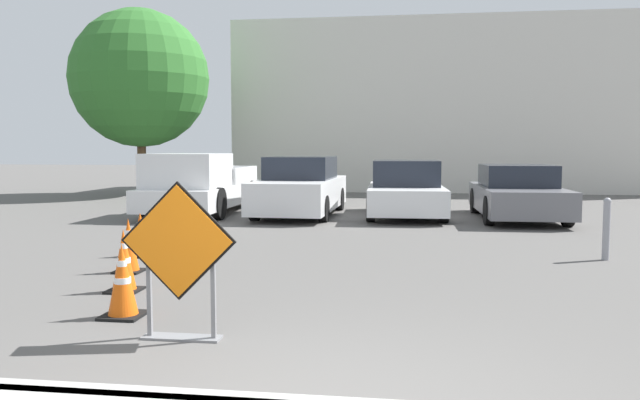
# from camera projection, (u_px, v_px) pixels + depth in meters

# --- Properties ---
(ground_plane) EXTENTS (96.00, 96.00, 0.00)m
(ground_plane) POSITION_uv_depth(u_px,v_px,m) (382.00, 227.00, 13.88)
(ground_plane) COLOR #565451
(road_closed_sign) EXTENTS (1.09, 0.20, 1.46)m
(road_closed_sign) POSITION_uv_depth(u_px,v_px,m) (179.00, 255.00, 5.66)
(road_closed_sign) COLOR black
(road_closed_sign) RESTS_ON ground_plane
(traffic_cone_nearest) EXTENTS (0.42, 0.42, 0.77)m
(traffic_cone_nearest) POSITION_uv_depth(u_px,v_px,m) (123.00, 281.00, 6.49)
(traffic_cone_nearest) COLOR black
(traffic_cone_nearest) RESTS_ON ground_plane
(traffic_cone_second) EXTENTS (0.39, 0.39, 0.78)m
(traffic_cone_second) POSITION_uv_depth(u_px,v_px,m) (124.00, 261.00, 7.64)
(traffic_cone_second) COLOR black
(traffic_cone_second) RESTS_ON ground_plane
(traffic_cone_third) EXTENTS (0.38, 0.38, 0.77)m
(traffic_cone_third) POSITION_uv_depth(u_px,v_px,m) (129.00, 246.00, 8.83)
(traffic_cone_third) COLOR black
(traffic_cone_third) RESTS_ON ground_plane
(traffic_cone_fourth) EXTENTS (0.46, 0.46, 0.71)m
(traffic_cone_fourth) POSITION_uv_depth(u_px,v_px,m) (141.00, 235.00, 10.15)
(traffic_cone_fourth) COLOR black
(traffic_cone_fourth) RESTS_ON ground_plane
(pickup_truck) EXTENTS (2.09, 5.35, 1.62)m
(pickup_truck) POSITION_uv_depth(u_px,v_px,m) (198.00, 187.00, 16.61)
(pickup_truck) COLOR silver
(pickup_truck) RESTS_ON ground_plane
(parked_car_nearest) EXTENTS (1.98, 4.69, 1.53)m
(parked_car_nearest) POSITION_uv_depth(u_px,v_px,m) (301.00, 188.00, 16.39)
(parked_car_nearest) COLOR white
(parked_car_nearest) RESTS_ON ground_plane
(parked_car_second) EXTENTS (2.03, 4.13, 1.44)m
(parked_car_second) POSITION_uv_depth(u_px,v_px,m) (406.00, 191.00, 16.01)
(parked_car_second) COLOR white
(parked_car_second) RESTS_ON ground_plane
(parked_car_third) EXTENTS (1.96, 4.39, 1.35)m
(parked_car_third) POSITION_uv_depth(u_px,v_px,m) (517.00, 194.00, 15.44)
(parked_car_third) COLOR slate
(parked_car_third) RESTS_ON ground_plane
(bollard_nearest) EXTENTS (0.12, 0.12, 0.99)m
(bollard_nearest) POSITION_uv_depth(u_px,v_px,m) (606.00, 227.00, 9.77)
(bollard_nearest) COLOR gray
(bollard_nearest) RESTS_ON ground_plane
(building_facade_backdrop) EXTENTS (18.70, 5.00, 6.86)m
(building_facade_backdrop) POSITION_uv_depth(u_px,v_px,m) (462.00, 108.00, 26.33)
(building_facade_backdrop) COLOR beige
(building_facade_backdrop) RESTS_ON ground_plane
(street_tree_behind_lot) EXTENTS (5.03, 5.03, 6.82)m
(street_tree_behind_lot) POSITION_uv_depth(u_px,v_px,m) (140.00, 79.00, 22.84)
(street_tree_behind_lot) COLOR #513823
(street_tree_behind_lot) RESTS_ON ground_plane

